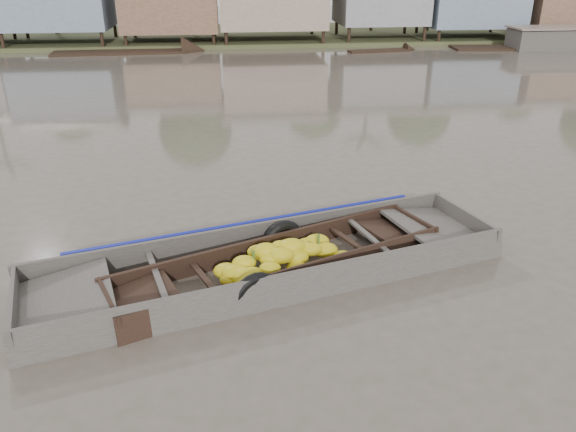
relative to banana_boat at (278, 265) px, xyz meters
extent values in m
plane|color=#51493E|center=(-0.14, -0.45, -0.18)|extent=(120.00, 120.00, 0.00)
cube|color=#384723|center=(-0.14, 32.55, -0.18)|extent=(120.00, 12.00, 0.50)
cube|color=slate|center=(-10.64, 29.05, 2.52)|extent=(6.20, 5.20, 3.20)
cube|color=brown|center=(-3.94, 29.05, 2.02)|extent=(5.80, 4.60, 2.70)
cube|color=slate|center=(15.36, 29.05, 2.32)|extent=(6.00, 5.00, 3.10)
cube|color=brown|center=(21.86, 29.05, 2.27)|extent=(5.70, 4.90, 2.80)
cylinder|color=#473323|center=(-12.14, 33.55, 2.27)|extent=(0.28, 0.28, 4.90)
cube|color=black|center=(0.07, 0.05, -0.26)|extent=(5.88, 3.34, 0.08)
cube|color=black|center=(-0.18, 0.64, -0.02)|extent=(5.62, 2.49, 0.56)
cube|color=black|center=(0.32, -0.55, -0.02)|extent=(5.62, 2.49, 0.56)
cube|color=black|center=(2.79, 1.20, -0.02)|extent=(0.57, 1.23, 0.53)
cube|color=black|center=(2.32, 1.00, 0.04)|extent=(1.38, 1.44, 0.20)
cube|color=black|center=(-2.65, -1.10, -0.02)|extent=(0.57, 1.23, 0.53)
cube|color=black|center=(-2.17, -0.90, 0.04)|extent=(1.38, 1.44, 0.20)
cube|color=black|center=(-1.23, -0.50, 0.09)|extent=(0.58, 1.20, 0.05)
cube|color=black|center=(1.37, 0.60, 0.09)|extent=(0.58, 1.20, 0.05)
ellipsoid|color=gold|center=(0.59, 0.58, 0.05)|extent=(0.50, 0.43, 0.26)
ellipsoid|color=gold|center=(-0.58, -0.16, 0.17)|extent=(0.49, 0.42, 0.25)
ellipsoid|color=gold|center=(0.07, 0.15, 0.27)|extent=(0.44, 0.38, 0.23)
ellipsoid|color=gold|center=(-0.03, 0.15, 0.19)|extent=(0.55, 0.47, 0.28)
ellipsoid|color=gold|center=(-0.58, -0.45, 0.08)|extent=(0.57, 0.50, 0.30)
ellipsoid|color=gold|center=(0.77, 0.59, 0.10)|extent=(0.56, 0.49, 0.29)
ellipsoid|color=gold|center=(0.21, 0.54, 0.07)|extent=(0.48, 0.41, 0.25)
ellipsoid|color=gold|center=(0.32, -0.06, 0.15)|extent=(0.50, 0.43, 0.26)
ellipsoid|color=gold|center=(0.59, 0.08, 0.23)|extent=(0.45, 0.39, 0.23)
ellipsoid|color=gold|center=(-0.51, -0.54, 0.03)|extent=(0.57, 0.49, 0.29)
ellipsoid|color=gold|center=(0.24, 0.08, 0.29)|extent=(0.59, 0.51, 0.30)
ellipsoid|color=gold|center=(-0.21, 0.08, 0.18)|extent=(0.51, 0.44, 0.26)
ellipsoid|color=gold|center=(-0.17, 0.17, 0.16)|extent=(0.51, 0.44, 0.26)
ellipsoid|color=gold|center=(0.04, -0.14, 0.26)|extent=(0.55, 0.47, 0.28)
ellipsoid|color=gold|center=(-0.74, -0.34, 0.08)|extent=(0.58, 0.50, 0.30)
ellipsoid|color=gold|center=(-0.33, 0.22, 0.17)|extent=(0.46, 0.39, 0.24)
ellipsoid|color=gold|center=(-0.18, 0.23, 0.12)|extent=(0.47, 0.40, 0.24)
ellipsoid|color=gold|center=(0.18, 0.49, 0.08)|extent=(0.50, 0.43, 0.26)
ellipsoid|color=gold|center=(-0.46, -0.52, 0.02)|extent=(0.56, 0.48, 0.29)
ellipsoid|color=gold|center=(1.15, 0.10, 0.02)|extent=(0.48, 0.41, 0.25)
ellipsoid|color=gold|center=(-0.82, -0.39, -0.01)|extent=(0.45, 0.38, 0.23)
ellipsoid|color=gold|center=(-0.16, -0.36, 0.15)|extent=(0.44, 0.38, 0.23)
ellipsoid|color=gold|center=(-0.48, -0.43, 0.08)|extent=(0.51, 0.44, 0.26)
ellipsoid|color=gold|center=(0.87, 0.22, 0.12)|extent=(0.53, 0.46, 0.27)
ellipsoid|color=gold|center=(-0.65, -0.64, -0.03)|extent=(0.46, 0.39, 0.24)
ellipsoid|color=gold|center=(0.45, 0.14, 0.21)|extent=(0.53, 0.46, 0.27)
ellipsoid|color=gold|center=(0.19, -0.03, 0.20)|extent=(0.51, 0.44, 0.27)
ellipsoid|color=gold|center=(0.31, -0.24, 0.04)|extent=(0.46, 0.40, 0.24)
ellipsoid|color=gold|center=(-0.21, -0.01, 0.29)|extent=(0.54, 0.47, 0.28)
ellipsoid|color=gold|center=(-0.11, -0.12, 0.20)|extent=(0.54, 0.46, 0.28)
ellipsoid|color=gold|center=(-0.89, -0.21, 0.06)|extent=(0.53, 0.45, 0.27)
cylinder|color=#3F6626|center=(-0.42, -0.16, 0.29)|extent=(0.04, 0.04, 0.19)
cylinder|color=#3F6626|center=(0.27, 0.13, 0.29)|extent=(0.04, 0.04, 0.19)
cylinder|color=#3F6626|center=(0.76, 0.34, 0.29)|extent=(0.04, 0.04, 0.19)
torus|color=black|center=(0.18, 0.88, 0.00)|extent=(0.84, 0.50, 0.84)
torus|color=black|center=(-0.43, -0.96, 0.00)|extent=(0.85, 0.51, 0.85)
cube|color=#3C3732|center=(-0.12, 0.05, -0.26)|extent=(8.29, 3.89, 0.08)
cube|color=#3C3732|center=(-0.39, 1.00, 0.03)|extent=(8.03, 2.42, 0.66)
cube|color=#3C3732|center=(0.15, -0.91, 0.03)|extent=(8.03, 2.42, 0.66)
cube|color=#3C3732|center=(3.79, 1.15, 0.03)|extent=(0.61, 1.96, 0.63)
cube|color=#3C3732|center=(3.11, 0.96, 0.11)|extent=(1.83, 2.06, 0.26)
cube|color=#3C3732|center=(-4.02, -1.06, 0.03)|extent=(0.61, 1.96, 0.63)
cube|color=#3C3732|center=(-3.34, -0.87, 0.11)|extent=(1.83, 2.06, 0.26)
cube|color=#3C3732|center=(-1.99, -0.48, 0.16)|extent=(0.63, 1.90, 0.05)
cube|color=#3C3732|center=(1.75, 0.57, 0.16)|extent=(0.63, 1.90, 0.05)
cube|color=#665E54|center=(-0.12, 0.05, -0.21)|extent=(6.37, 3.21, 0.02)
cube|color=navy|center=(-0.41, 1.06, 0.28)|extent=(6.48, 1.92, 0.16)
torus|color=olive|center=(1.29, 0.10, -0.18)|extent=(0.46, 0.46, 0.07)
torus|color=olive|center=(1.29, 0.10, -0.13)|extent=(0.37, 0.37, 0.07)
cube|color=black|center=(8.28, 24.69, -0.23)|extent=(3.73, 1.32, 0.35)
cube|color=black|center=(-6.72, 25.79, -0.23)|extent=(7.68, 2.10, 0.35)
cube|color=black|center=(17.54, 24.87, -0.23)|extent=(9.20, 2.73, 0.35)
cube|color=black|center=(18.86, 24.55, 0.37)|extent=(5.00, 2.00, 1.20)
camera|label=1|loc=(-0.76, -8.43, 4.84)|focal=35.00mm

